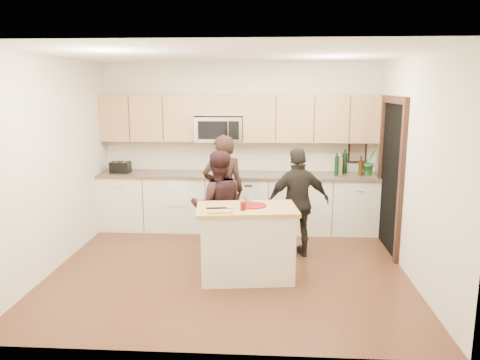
# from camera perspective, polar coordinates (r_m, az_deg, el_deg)

# --- Properties ---
(floor) EXTENTS (4.50, 4.50, 0.00)m
(floor) POSITION_cam_1_polar(r_m,az_deg,el_deg) (6.22, -1.31, -10.66)
(floor) COLOR #55301D
(floor) RESTS_ON ground
(room_shell) EXTENTS (4.52, 4.02, 2.71)m
(room_shell) POSITION_cam_1_polar(r_m,az_deg,el_deg) (5.80, -1.38, 5.41)
(room_shell) COLOR beige
(room_shell) RESTS_ON ground
(back_cabinetry) EXTENTS (4.50, 0.66, 0.94)m
(back_cabinetry) POSITION_cam_1_polar(r_m,az_deg,el_deg) (7.68, -0.26, -2.66)
(back_cabinetry) COLOR silver
(back_cabinetry) RESTS_ON ground
(upper_cabinetry) EXTENTS (4.50, 0.33, 0.75)m
(upper_cabinetry) POSITION_cam_1_polar(r_m,az_deg,el_deg) (7.61, 0.06, 7.68)
(upper_cabinetry) COLOR tan
(upper_cabinetry) RESTS_ON ground
(microwave) EXTENTS (0.76, 0.41, 0.40)m
(microwave) POSITION_cam_1_polar(r_m,az_deg,el_deg) (7.61, -2.55, 6.22)
(microwave) COLOR silver
(microwave) RESTS_ON ground
(doorway) EXTENTS (0.06, 1.25, 2.20)m
(doorway) POSITION_cam_1_polar(r_m,az_deg,el_deg) (6.97, 17.92, 1.10)
(doorway) COLOR black
(doorway) RESTS_ON ground
(framed_picture) EXTENTS (0.30, 0.03, 0.38)m
(framed_picture) POSITION_cam_1_polar(r_m,az_deg,el_deg) (7.93, 14.11, 3.40)
(framed_picture) COLOR black
(framed_picture) RESTS_ON ground
(dish_towel) EXTENTS (0.34, 0.60, 0.48)m
(dish_towel) POSITION_cam_1_polar(r_m,az_deg,el_deg) (7.55, -7.57, -0.44)
(dish_towel) COLOR white
(dish_towel) RESTS_ON ground
(island) EXTENTS (1.28, 0.84, 0.90)m
(island) POSITION_cam_1_polar(r_m,az_deg,el_deg) (5.77, 0.81, -7.62)
(island) COLOR silver
(island) RESTS_ON ground
(red_plate) EXTENTS (0.31, 0.31, 0.02)m
(red_plate) POSITION_cam_1_polar(r_m,az_deg,el_deg) (5.69, 1.67, -3.12)
(red_plate) COLOR maroon
(red_plate) RESTS_ON island
(box_grater) EXTENTS (0.10, 0.05, 0.24)m
(box_grater) POSITION_cam_1_polar(r_m,az_deg,el_deg) (5.69, 1.00, -1.78)
(box_grater) COLOR silver
(box_grater) RESTS_ON red_plate
(drink_glass) EXTENTS (0.07, 0.07, 0.10)m
(drink_glass) POSITION_cam_1_polar(r_m,az_deg,el_deg) (5.50, 0.36, -3.17)
(drink_glass) COLOR #68120B
(drink_glass) RESTS_ON island
(cutting_board) EXTENTS (0.30, 0.23, 0.02)m
(cutting_board) POSITION_cam_1_polar(r_m,az_deg,el_deg) (5.44, -2.44, -3.80)
(cutting_board) COLOR tan
(cutting_board) RESTS_ON island
(tongs) EXTENTS (0.24, 0.06, 0.02)m
(tongs) POSITION_cam_1_polar(r_m,az_deg,el_deg) (5.51, -2.91, -3.43)
(tongs) COLOR black
(tongs) RESTS_ON cutting_board
(knife) EXTENTS (0.17, 0.04, 0.01)m
(knife) POSITION_cam_1_polar(r_m,az_deg,el_deg) (5.49, -1.61, -3.52)
(knife) COLOR silver
(knife) RESTS_ON cutting_board
(toaster) EXTENTS (0.31, 0.23, 0.18)m
(toaster) POSITION_cam_1_polar(r_m,az_deg,el_deg) (7.91, -14.37, 1.52)
(toaster) COLOR black
(toaster) RESTS_ON back_cabinetry
(bottle_cluster) EXTENTS (0.46, 0.26, 0.40)m
(bottle_cluster) POSITION_cam_1_polar(r_m,az_deg,el_deg) (7.66, 12.63, 1.98)
(bottle_cluster) COLOR #341A09
(bottle_cluster) RESTS_ON back_cabinetry
(orchid) EXTENTS (0.29, 0.29, 0.42)m
(orchid) POSITION_cam_1_polar(r_m,az_deg,el_deg) (7.72, 15.51, 2.14)
(orchid) COLOR #29682F
(orchid) RESTS_ON back_cabinetry
(woman_left) EXTENTS (0.66, 0.49, 1.65)m
(woman_left) POSITION_cam_1_polar(r_m,az_deg,el_deg) (6.85, -2.05, -1.34)
(woman_left) COLOR black
(woman_left) RESTS_ON ground
(woman_center) EXTENTS (0.83, 0.70, 1.50)m
(woman_center) POSITION_cam_1_polar(r_m,az_deg,el_deg) (6.31, -2.74, -3.18)
(woman_center) COLOR black
(woman_center) RESTS_ON ground
(woman_right) EXTENTS (0.96, 0.59, 1.52)m
(woman_right) POSITION_cam_1_polar(r_m,az_deg,el_deg) (6.47, 7.09, -2.77)
(woman_right) COLOR black
(woman_right) RESTS_ON ground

